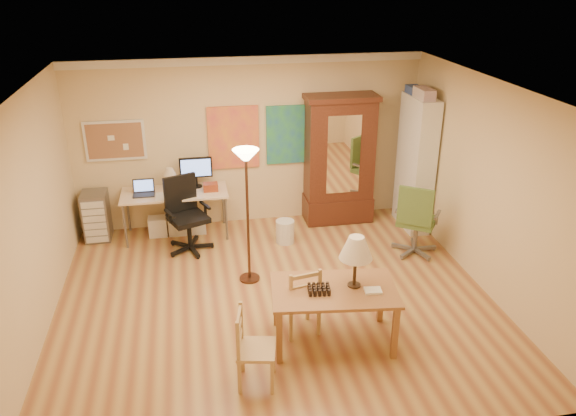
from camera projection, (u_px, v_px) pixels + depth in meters
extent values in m
plane|color=#935834|center=(276.00, 299.00, 7.23)|extent=(5.50, 5.50, 0.00)
cube|color=white|center=(247.00, 60.00, 8.38)|extent=(5.50, 0.08, 0.12)
cube|color=#A4724D|center=(115.00, 141.00, 8.51)|extent=(0.90, 0.04, 0.62)
cube|color=yellow|center=(234.00, 138.00, 8.83)|extent=(0.80, 0.04, 1.00)
cube|color=teal|center=(290.00, 135.00, 8.98)|extent=(0.75, 0.04, 0.95)
cube|color=brown|center=(334.00, 290.00, 6.18)|extent=(1.47, 0.99, 0.04)
cube|color=brown|center=(279.00, 337.00, 5.96)|extent=(0.07, 0.07, 0.65)
cube|color=brown|center=(395.00, 333.00, 6.04)|extent=(0.07, 0.07, 0.65)
cube|color=brown|center=(276.00, 301.00, 6.60)|extent=(0.07, 0.07, 0.65)
cube|color=brown|center=(381.00, 297.00, 6.67)|extent=(0.07, 0.07, 0.65)
cylinder|color=black|center=(354.00, 285.00, 6.22)|extent=(0.15, 0.15, 0.02)
cylinder|color=black|center=(355.00, 271.00, 6.15)|extent=(0.04, 0.04, 0.37)
cone|color=beige|center=(356.00, 248.00, 6.03)|extent=(0.37, 0.37, 0.26)
cube|color=white|center=(373.00, 291.00, 6.11)|extent=(0.20, 0.16, 0.03)
cube|color=black|center=(319.00, 289.00, 6.09)|extent=(0.28, 0.23, 0.07)
cube|color=#AB7D4E|center=(300.00, 300.00, 6.46)|extent=(0.47, 0.45, 0.04)
cube|color=#AB7D4E|center=(308.00, 305.00, 6.75)|extent=(0.04, 0.04, 0.39)
cube|color=#AB7D4E|center=(281.00, 311.00, 6.63)|extent=(0.04, 0.04, 0.39)
cube|color=#AB7D4E|center=(319.00, 320.00, 6.47)|extent=(0.04, 0.04, 0.39)
cube|color=#AB7D4E|center=(291.00, 327.00, 6.35)|extent=(0.04, 0.04, 0.39)
cube|color=#AB7D4E|center=(320.00, 287.00, 6.29)|extent=(0.04, 0.04, 0.46)
cube|color=#AB7D4E|center=(291.00, 293.00, 6.17)|extent=(0.04, 0.04, 0.46)
cube|color=#AB7D4E|center=(305.00, 287.00, 6.21)|extent=(0.35, 0.09, 0.05)
cube|color=#AB7D4E|center=(257.00, 350.00, 5.65)|extent=(0.45, 0.46, 0.04)
cube|color=#AB7D4E|center=(272.00, 378.00, 5.57)|extent=(0.04, 0.04, 0.39)
cube|color=#AB7D4E|center=(273.00, 356.00, 5.89)|extent=(0.04, 0.04, 0.39)
cube|color=#AB7D4E|center=(240.00, 378.00, 5.58)|extent=(0.04, 0.04, 0.39)
cube|color=#AB7D4E|center=(243.00, 355.00, 5.89)|extent=(0.04, 0.04, 0.39)
cube|color=#AB7D4E|center=(238.00, 342.00, 5.40)|extent=(0.04, 0.04, 0.45)
cube|color=#AB7D4E|center=(241.00, 321.00, 5.71)|extent=(0.04, 0.04, 0.45)
cube|color=#AB7D4E|center=(239.00, 327.00, 5.54)|extent=(0.09, 0.34, 0.05)
cylinder|color=#41261A|center=(250.00, 278.00, 7.68)|extent=(0.28, 0.28, 0.03)
cylinder|color=#41261A|center=(248.00, 220.00, 7.33)|extent=(0.04, 0.04, 1.75)
cone|color=#FFE0A5|center=(246.00, 155.00, 6.97)|extent=(0.34, 0.34, 0.14)
cube|color=beige|center=(174.00, 193.00, 8.64)|extent=(1.62, 0.71, 0.03)
cylinder|color=slate|center=(125.00, 227.00, 8.39)|extent=(0.04, 0.04, 0.71)
cylinder|color=slate|center=(226.00, 219.00, 8.65)|extent=(0.04, 0.04, 0.71)
cylinder|color=slate|center=(128.00, 210.00, 8.94)|extent=(0.04, 0.04, 0.71)
cylinder|color=slate|center=(223.00, 204.00, 9.19)|extent=(0.04, 0.04, 0.71)
cube|color=black|center=(144.00, 195.00, 8.51)|extent=(0.32, 0.22, 0.02)
cube|color=black|center=(144.00, 184.00, 8.61)|extent=(0.32, 0.06, 0.21)
cube|color=black|center=(196.00, 167.00, 8.70)|extent=(0.51, 0.04, 0.32)
cone|color=beige|center=(169.00, 171.00, 8.60)|extent=(0.20, 0.20, 0.12)
cube|color=white|center=(164.00, 196.00, 8.47)|extent=(0.25, 0.32, 0.01)
cube|color=maroon|center=(211.00, 187.00, 8.66)|extent=(0.22, 0.16, 0.12)
cube|color=white|center=(158.00, 226.00, 8.87)|extent=(0.28, 0.24, 0.30)
cube|color=white|center=(177.00, 225.00, 8.92)|extent=(0.28, 0.24, 0.30)
cube|color=silver|center=(197.00, 223.00, 8.97)|extent=(0.28, 0.24, 0.30)
cylinder|color=black|center=(190.00, 234.00, 8.36)|extent=(0.06, 0.06, 0.43)
cube|color=black|center=(188.00, 219.00, 8.26)|extent=(0.67, 0.66, 0.08)
cube|color=black|center=(180.00, 193.00, 8.31)|extent=(0.48, 0.24, 0.56)
cube|color=black|center=(169.00, 214.00, 8.06)|extent=(0.16, 0.32, 0.03)
cube|color=black|center=(205.00, 205.00, 8.34)|extent=(0.16, 0.32, 0.03)
cylinder|color=slate|center=(415.00, 236.00, 8.29)|extent=(0.06, 0.06, 0.43)
cube|color=#4E622C|center=(417.00, 221.00, 8.19)|extent=(0.71, 0.70, 0.08)
cube|color=#4E622C|center=(415.00, 207.00, 7.87)|extent=(0.44, 0.33, 0.56)
cube|color=slate|center=(437.00, 215.00, 8.03)|extent=(0.22, 0.29, 0.03)
cube|color=slate|center=(399.00, 208.00, 8.24)|extent=(0.22, 0.29, 0.03)
cube|color=slate|center=(97.00, 216.00, 8.68)|extent=(0.38, 0.44, 0.76)
cube|color=silver|center=(95.00, 222.00, 8.47)|extent=(0.33, 0.02, 0.66)
cube|color=#381A0F|center=(339.00, 162.00, 9.08)|extent=(1.07, 0.49, 2.04)
cube|color=#381A0F|center=(337.00, 207.00, 9.40)|extent=(1.11, 0.52, 0.41)
cube|color=white|center=(344.00, 155.00, 8.77)|extent=(0.53, 0.01, 1.26)
cube|color=#381A0F|center=(342.00, 97.00, 8.65)|extent=(1.15, 0.54, 0.08)
cube|color=white|center=(416.00, 164.00, 8.85)|extent=(0.32, 0.85, 2.13)
cube|color=#993333|center=(414.00, 200.00, 8.92)|extent=(0.19, 0.43, 0.26)
cube|color=#334C99|center=(412.00, 117.00, 8.75)|extent=(0.19, 0.30, 0.21)
cylinder|color=silver|center=(285.00, 231.00, 8.64)|extent=(0.29, 0.29, 0.36)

